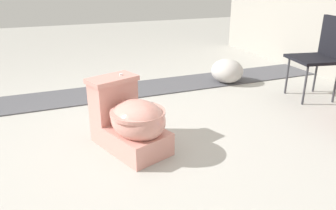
% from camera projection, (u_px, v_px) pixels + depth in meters
% --- Properties ---
extents(ground_plane, '(14.00, 14.00, 0.00)m').
position_uv_depth(ground_plane, '(111.00, 143.00, 2.54)').
color(ground_plane, '#A8A59E').
extents(gravel_strip, '(0.56, 8.00, 0.01)m').
position_uv_depth(gravel_strip, '(132.00, 90.00, 3.71)').
color(gravel_strip, '#4C4C51').
rests_on(gravel_strip, ground).
extents(toilet, '(0.72, 0.56, 0.52)m').
position_uv_depth(toilet, '(130.00, 121.00, 2.39)').
color(toilet, tan).
rests_on(toilet, ground).
extents(folding_chair_left, '(0.52, 0.52, 0.83)m').
position_uv_depth(folding_chair_left, '(324.00, 50.00, 3.32)').
color(folding_chair_left, black).
rests_on(folding_chair_left, ground).
extents(boulder_near, '(0.42, 0.40, 0.29)m').
position_uv_depth(boulder_near, '(227.00, 71.00, 3.94)').
color(boulder_near, '#B7B2AD').
rests_on(boulder_near, ground).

